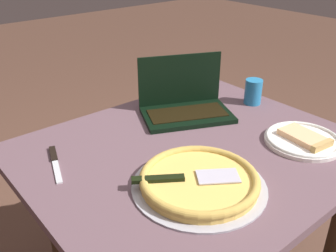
% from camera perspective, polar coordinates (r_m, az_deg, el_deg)
% --- Properties ---
extents(dining_table, '(1.09, 0.92, 0.75)m').
position_cam_1_polar(dining_table, '(1.34, 3.82, -7.60)').
color(dining_table, '#5D444D').
rests_on(dining_table, ground_plane).
extents(laptop, '(0.40, 0.34, 0.22)m').
position_cam_1_polar(laptop, '(1.50, 2.54, 3.56)').
color(laptop, black).
rests_on(laptop, dining_table).
extents(pizza_plate, '(0.26, 0.26, 0.04)m').
position_cam_1_polar(pizza_plate, '(1.38, 19.82, -1.94)').
color(pizza_plate, white).
rests_on(pizza_plate, dining_table).
extents(pizza_tray, '(0.39, 0.39, 0.04)m').
position_cam_1_polar(pizza_tray, '(1.08, 4.72, -8.25)').
color(pizza_tray, '#A5A4AE').
rests_on(pizza_tray, dining_table).
extents(table_knife, '(0.09, 0.21, 0.01)m').
position_cam_1_polar(table_knife, '(1.25, -16.77, -4.98)').
color(table_knife, silver).
rests_on(table_knife, dining_table).
extents(drink_cup, '(0.07, 0.07, 0.10)m').
position_cam_1_polar(drink_cup, '(1.63, 12.77, 5.13)').
color(drink_cup, teal).
rests_on(drink_cup, dining_table).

